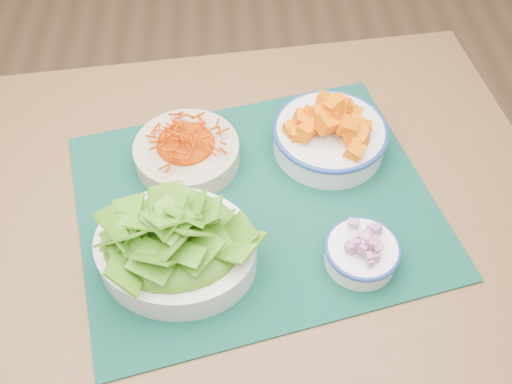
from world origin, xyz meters
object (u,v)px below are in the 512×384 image
squash_bowl (330,130)px  lettuce_bowl (175,240)px  onion_bowl (362,250)px  placemat (256,203)px  table (207,235)px  carrot_bowl (186,148)px

squash_bowl → lettuce_bowl: lettuce_bowl is taller
lettuce_bowl → onion_bowl: size_ratio=2.47×
placemat → lettuce_bowl: size_ratio=2.03×
table → onion_bowl: onion_bowl is taller
carrot_bowl → squash_bowl: squash_bowl is taller
placemat → lettuce_bowl: lettuce_bowl is taller
squash_bowl → table: bearing=-153.6°
squash_bowl → placemat: bearing=-139.4°
table → lettuce_bowl: size_ratio=4.40×
carrot_bowl → table: bearing=-74.5°
carrot_bowl → onion_bowl: (0.28, -0.23, -0.00)m
onion_bowl → placemat: bearing=141.4°
onion_bowl → table: bearing=152.1°
table → carrot_bowl: bearing=99.7°
lettuce_bowl → onion_bowl: (0.29, -0.02, -0.03)m
placemat → carrot_bowl: carrot_bowl is taller
squash_bowl → lettuce_bowl: bearing=-139.7°
placemat → lettuce_bowl: bearing=-152.7°
carrot_bowl → lettuce_bowl: bearing=-93.2°
placemat → onion_bowl: (0.16, -0.13, 0.03)m
table → carrot_bowl: 0.17m
carrot_bowl → squash_bowl: bearing=3.9°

